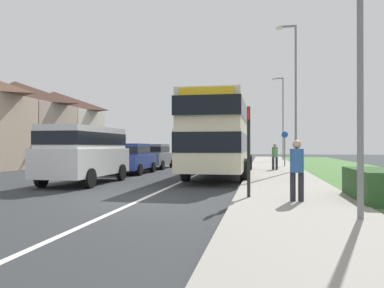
% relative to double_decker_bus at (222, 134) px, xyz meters
% --- Properties ---
extents(ground_plane, '(120.00, 120.00, 0.00)m').
position_rel_double_decker_bus_xyz_m(ground_plane, '(-1.39, -8.65, -2.14)').
color(ground_plane, '#2D3033').
extents(lane_marking_centre, '(0.14, 60.00, 0.01)m').
position_rel_double_decker_bus_xyz_m(lane_marking_centre, '(-1.39, -0.65, -2.14)').
color(lane_marking_centre, silver).
rests_on(lane_marking_centre, ground_plane).
extents(pavement_near_side, '(3.20, 68.00, 0.12)m').
position_rel_double_decker_bus_xyz_m(pavement_near_side, '(2.81, -2.65, -2.08)').
color(pavement_near_side, gray).
rests_on(pavement_near_side, ground_plane).
extents(roadside_hedge, '(1.10, 2.84, 0.90)m').
position_rel_double_decker_bus_xyz_m(roadside_hedge, '(4.91, -8.33, -1.69)').
color(roadside_hedge, '#2D5128').
rests_on(roadside_hedge, ground_plane).
extents(double_decker_bus, '(2.80, 11.31, 3.70)m').
position_rel_double_decker_bus_xyz_m(double_decker_bus, '(0.00, 0.00, 0.00)').
color(double_decker_bus, beige).
rests_on(double_decker_bus, ground_plane).
extents(parked_van_white, '(2.11, 4.96, 2.28)m').
position_rel_double_decker_bus_xyz_m(parked_van_white, '(-5.06, -4.83, -0.79)').
color(parked_van_white, silver).
rests_on(parked_van_white, ground_plane).
extents(parked_car_blue, '(1.87, 3.92, 1.65)m').
position_rel_double_decker_bus_xyz_m(parked_car_blue, '(-5.04, 0.64, -1.24)').
color(parked_car_blue, navy).
rests_on(parked_car_blue, ground_plane).
extents(parked_car_grey, '(1.89, 4.23, 1.64)m').
position_rel_double_decker_bus_xyz_m(parked_car_grey, '(-5.11, 5.44, -1.24)').
color(parked_car_grey, slate).
rests_on(parked_car_grey, ground_plane).
extents(pedestrian_at_stop, '(0.34, 0.34, 1.67)m').
position_rel_double_decker_bus_xyz_m(pedestrian_at_stop, '(2.84, -9.14, -1.17)').
color(pedestrian_at_stop, '#23232D').
rests_on(pedestrian_at_stop, ground_plane).
extents(pedestrian_walking_away, '(0.34, 0.34, 1.67)m').
position_rel_double_decker_bus_xyz_m(pedestrian_walking_away, '(2.74, 3.71, -1.17)').
color(pedestrian_walking_away, '#23232D').
rests_on(pedestrian_walking_away, ground_plane).
extents(bus_stop_sign, '(0.09, 0.52, 2.60)m').
position_rel_double_decker_bus_xyz_m(bus_stop_sign, '(1.61, -8.57, -0.60)').
color(bus_stop_sign, black).
rests_on(bus_stop_sign, ground_plane).
extents(cycle_route_sign, '(0.44, 0.08, 2.52)m').
position_rel_double_decker_bus_xyz_m(cycle_route_sign, '(3.54, 7.70, -0.72)').
color(cycle_route_sign, slate).
rests_on(cycle_route_sign, ground_plane).
extents(street_lamp_near, '(1.14, 0.20, 7.25)m').
position_rel_double_decker_bus_xyz_m(street_lamp_near, '(3.73, -11.27, 2.03)').
color(street_lamp_near, slate).
rests_on(street_lamp_near, ground_plane).
extents(street_lamp_mid, '(1.14, 0.20, 8.37)m').
position_rel_double_decker_bus_xyz_m(street_lamp_mid, '(3.77, 2.99, 2.60)').
color(street_lamp_mid, slate).
rests_on(street_lamp_mid, ground_plane).
extents(street_lamp_far, '(1.14, 0.20, 8.45)m').
position_rel_double_decker_bus_xyz_m(street_lamp_far, '(4.02, 20.16, 2.64)').
color(street_lamp_far, slate).
rests_on(street_lamp_far, ground_plane).
extents(house_terrace_far_side, '(7.66, 16.59, 6.53)m').
position_rel_double_decker_bus_xyz_m(house_terrace_far_side, '(-16.82, 7.10, 1.12)').
color(house_terrace_far_side, '#C1A88E').
rests_on(house_terrace_far_side, ground_plane).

